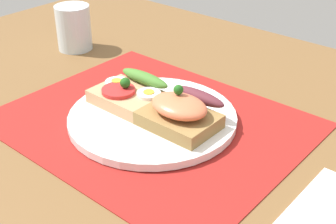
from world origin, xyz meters
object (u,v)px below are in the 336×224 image
object	(u,v)px
sandwich_salmon	(182,111)
drinking_glass	(74,28)
plate	(152,118)
sandwich_egg_tomato	(129,94)

from	to	relation	value
sandwich_salmon	drinking_glass	xyz separation A→B (cm)	(-36.01, 10.58, 0.83)
plate	sandwich_egg_tomato	xyz separation A→B (cm)	(-5.08, 0.31, 2.07)
plate	drinking_glass	bearing A→B (deg)	159.98
plate	sandwich_egg_tomato	world-z (taller)	sandwich_egg_tomato
sandwich_egg_tomato	plate	bearing A→B (deg)	-3.54
plate	drinking_glass	world-z (taller)	drinking_glass
sandwich_egg_tomato	drinking_glass	world-z (taller)	drinking_glass
plate	drinking_glass	xyz separation A→B (cm)	(-31.01, 11.30, 3.51)
sandwich_salmon	drinking_glass	world-z (taller)	drinking_glass
drinking_glass	sandwich_egg_tomato	bearing A→B (deg)	-22.96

